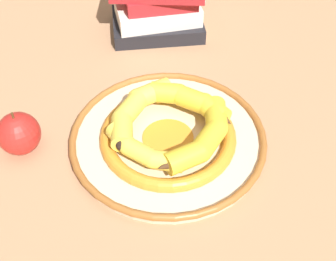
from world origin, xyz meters
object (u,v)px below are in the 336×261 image
at_px(banana_d, 141,150).
at_px(book_stack, 159,6).
at_px(apple, 19,133).
at_px(banana_a, 203,139).
at_px(banana_c, 137,109).
at_px(banana_b, 192,101).
at_px(decorative_bowl, 168,138).

distance_m(banana_d, book_stack, 0.42).
relative_size(banana_d, apple, 1.71).
height_order(book_stack, apple, book_stack).
height_order(banana_a, banana_c, banana_a).
xyz_separation_m(banana_c, banana_d, (-0.03, -0.09, -0.00)).
xyz_separation_m(banana_a, banana_b, (0.03, 0.09, -0.00)).
height_order(banana_a, banana_b, same).
relative_size(banana_a, banana_c, 1.03).
relative_size(decorative_bowl, banana_c, 2.07).
bearing_deg(banana_a, apple, 116.43).
relative_size(decorative_bowl, banana_d, 2.34).
bearing_deg(banana_d, apple, -159.00).
distance_m(banana_c, apple, 0.21).
height_order(decorative_bowl, banana_a, banana_a).
bearing_deg(banana_a, banana_b, 40.18).
xyz_separation_m(decorative_bowl, banana_c, (-0.03, 0.06, 0.04)).
distance_m(banana_a, book_stack, 0.41).
relative_size(banana_b, book_stack, 0.66).
height_order(banana_a, book_stack, book_stack).
bearing_deg(apple, banana_c, -12.71).
bearing_deg(banana_d, banana_b, 85.90).
relative_size(banana_d, book_stack, 0.63).
bearing_deg(banana_d, banana_a, 45.20).
height_order(banana_c, book_stack, book_stack).
xyz_separation_m(decorative_bowl, banana_d, (-0.07, -0.03, 0.03)).
relative_size(banana_c, apple, 1.93).
relative_size(banana_a, banana_b, 1.11).
xyz_separation_m(decorative_bowl, apple, (-0.24, 0.11, 0.02)).
bearing_deg(banana_a, banana_d, 132.88).
distance_m(banana_b, apple, 0.32).
xyz_separation_m(banana_b, apple, (-0.31, 0.07, -0.01)).
distance_m(banana_b, book_stack, 0.31).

